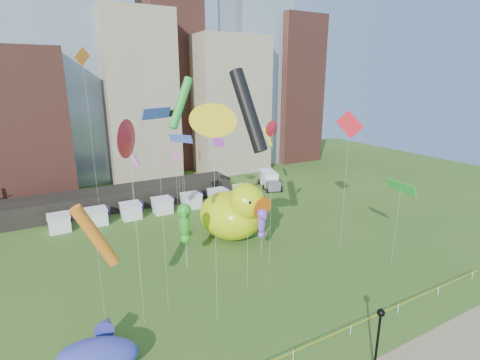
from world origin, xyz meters
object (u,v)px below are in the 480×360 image
seahorse_green (185,220)px  seahorse_purple (262,221)px  box_truck (269,179)px  lamppost (378,333)px  small_duck (236,211)px  big_duck (234,212)px  whale_inflatable (98,353)px

seahorse_green → seahorse_purple: 9.54m
seahorse_purple → box_truck: size_ratio=0.74×
lamppost → box_truck: lamppost is taller
small_duck → seahorse_purple: 11.75m
seahorse_green → lamppost: seahorse_green is taller
lamppost → box_truck: size_ratio=0.69×
seahorse_purple → lamppost: size_ratio=1.07×
seahorse_purple → box_truck: seahorse_purple is taller
seahorse_green → small_duck: bearing=62.6°
big_duck → seahorse_green: size_ratio=1.50×
box_truck → seahorse_green: bearing=-121.2°
seahorse_purple → lamppost: (-2.83, -19.96, -0.93)m
seahorse_purple → lamppost: bearing=-82.6°
box_truck → big_duck: bearing=-116.0°
small_duck → seahorse_green: size_ratio=0.56×
whale_inflatable → seahorse_green: bearing=65.3°
small_duck → whale_inflatable: (-22.91, -20.71, -0.20)m
small_duck → box_truck: (14.05, 12.17, 0.21)m
big_duck → whale_inflatable: bearing=-160.6°
seahorse_green → seahorse_purple: bearing=14.9°
seahorse_purple → big_duck: bearing=115.1°
small_duck → whale_inflatable: size_ratio=0.58×
seahorse_purple → lamppost: seahorse_purple is taller
seahorse_purple → lamppost: 20.18m
big_duck → box_truck: (17.43, 17.82, -2.13)m
small_duck → box_truck: bearing=57.2°
big_duck → whale_inflatable: 24.79m
box_truck → seahorse_purple: bearing=-106.9°
small_duck → seahorse_green: bearing=-123.8°
seahorse_purple → small_duck: bearing=93.0°
lamppost → box_truck: (19.33, 43.27, -1.71)m
big_duck → whale_inflatable: big_duck is taller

